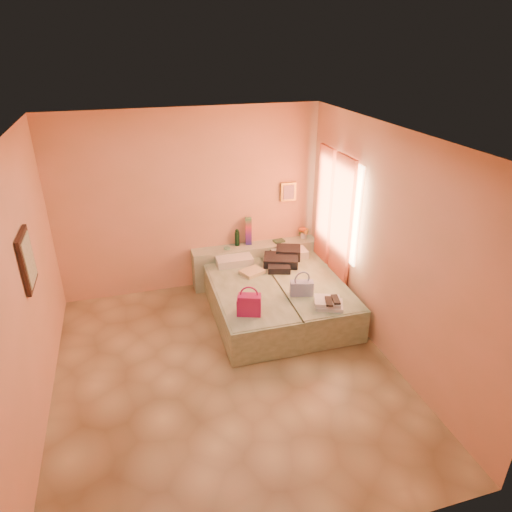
{
  "coord_description": "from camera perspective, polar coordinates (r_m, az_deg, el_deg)",
  "views": [
    {
      "loc": [
        -0.89,
        -4.28,
        3.68
      ],
      "look_at": [
        0.61,
        0.85,
        1.08
      ],
      "focal_mm": 32.0,
      "sensor_mm": 36.0,
      "label": 1
    }
  ],
  "objects": [
    {
      "name": "blue_handbag",
      "position": [
        6.2,
        5.73,
        -4.02
      ],
      "size": [
        0.33,
        0.2,
        0.2
      ],
      "primitive_type": "cube",
      "rotation": [
        0.0,
        0.0,
        -0.25
      ],
      "color": "#455AA6",
      "rests_on": "bed_right"
    },
    {
      "name": "khaki_garment",
      "position": [
        6.74,
        -0.48,
        -2.0
      ],
      "size": [
        0.39,
        0.36,
        0.05
      ],
      "primitive_type": "cube",
      "rotation": [
        0.0,
        0.0,
        0.42
      ],
      "color": "tan",
      "rests_on": "bed_left"
    },
    {
      "name": "room_walls",
      "position": [
        5.32,
        -3.39,
        5.0
      ],
      "size": [
        4.02,
        4.51,
        2.81
      ],
      "color": "#F4A482",
      "rests_on": "ground"
    },
    {
      "name": "clothes_pile",
      "position": [
        7.02,
        3.5,
        -0.35
      ],
      "size": [
        0.72,
        0.72,
        0.17
      ],
      "primitive_type": "cube",
      "rotation": [
        0.0,
        0.0,
        -0.34
      ],
      "color": "black",
      "rests_on": "bed_right"
    },
    {
      "name": "rainbow_box",
      "position": [
        7.26,
        -0.95,
        3.12
      ],
      "size": [
        0.12,
        0.12,
        0.44
      ],
      "primitive_type": "cube",
      "rotation": [
        0.0,
        0.0,
        -0.22
      ],
      "color": "#B11559",
      "rests_on": "headboard_ledge"
    },
    {
      "name": "headboard_ledge",
      "position": [
        7.45,
        -0.05,
        -0.89
      ],
      "size": [
        2.05,
        0.3,
        0.65
      ],
      "primitive_type": "cube",
      "color": "#A6B594",
      "rests_on": "ground"
    },
    {
      "name": "bed_right",
      "position": [
        6.76,
        6.38,
        -4.79
      ],
      "size": [
        0.92,
        2.01,
        0.5
      ],
      "primitive_type": "cube",
      "rotation": [
        0.0,
        0.0,
        -0.01
      ],
      "color": "#ACBD98",
      "rests_on": "ground"
    },
    {
      "name": "water_bottle",
      "position": [
        7.25,
        -2.38,
        2.29
      ],
      "size": [
        0.1,
        0.1,
        0.26
      ],
      "primitive_type": "cylinder",
      "rotation": [
        0.0,
        0.0,
        -0.43
      ],
      "color": "#13351E",
      "rests_on": "headboard_ledge"
    },
    {
      "name": "flower_vase",
      "position": [
        7.55,
        5.99,
        3.04
      ],
      "size": [
        0.19,
        0.19,
        0.23
      ],
      "primitive_type": "cube",
      "rotation": [
        0.0,
        0.0,
        -0.07
      ],
      "color": "white",
      "rests_on": "headboard_ledge"
    },
    {
      "name": "towel_stack",
      "position": [
        6.01,
        9.14,
        -5.83
      ],
      "size": [
        0.44,
        0.42,
        0.1
      ],
      "primitive_type": "cube",
      "rotation": [
        0.0,
        0.0,
        -0.41
      ],
      "color": "white",
      "rests_on": "bed_right"
    },
    {
      "name": "sandal_pair",
      "position": [
        5.95,
        9.55,
        -5.54
      ],
      "size": [
        0.23,
        0.27,
        0.02
      ],
      "primitive_type": "cube",
      "rotation": [
        0.0,
        0.0,
        -0.33
      ],
      "color": "black",
      "rests_on": "towel_stack"
    },
    {
      "name": "bed_left",
      "position": [
        6.5,
        -1.03,
        -5.96
      ],
      "size": [
        0.92,
        2.01,
        0.5
      ],
      "primitive_type": "cube",
      "rotation": [
        0.0,
        0.0,
        -0.01
      ],
      "color": "#ACBD98",
      "rests_on": "ground"
    },
    {
      "name": "ground",
      "position": [
        5.71,
        -3.63,
        -14.26
      ],
      "size": [
        4.5,
        4.5,
        0.0
      ],
      "primitive_type": "plane",
      "color": "tan",
      "rests_on": "ground"
    },
    {
      "name": "small_dish",
      "position": [
        7.17,
        -3.63,
        0.96
      ],
      "size": [
        0.11,
        0.11,
        0.03
      ],
      "primitive_type": "cylinder",
      "rotation": [
        0.0,
        0.0,
        -0.06
      ],
      "color": "#559B7C",
      "rests_on": "headboard_ledge"
    },
    {
      "name": "green_book",
      "position": [
        7.43,
        2.88,
        1.9
      ],
      "size": [
        0.19,
        0.15,
        0.03
      ],
      "primitive_type": "cube",
      "rotation": [
        0.0,
        0.0,
        0.17
      ],
      "color": "#274A32",
      "rests_on": "headboard_ledge"
    },
    {
      "name": "magenta_handbag",
      "position": [
        5.74,
        -0.87,
        -6.05
      ],
      "size": [
        0.34,
        0.26,
        0.28
      ],
      "primitive_type": "cube",
      "rotation": [
        0.0,
        0.0,
        -0.34
      ],
      "color": "#B11559",
      "rests_on": "bed_left"
    }
  ]
}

